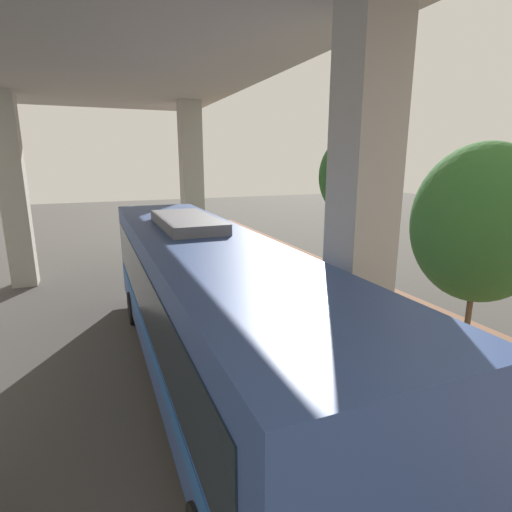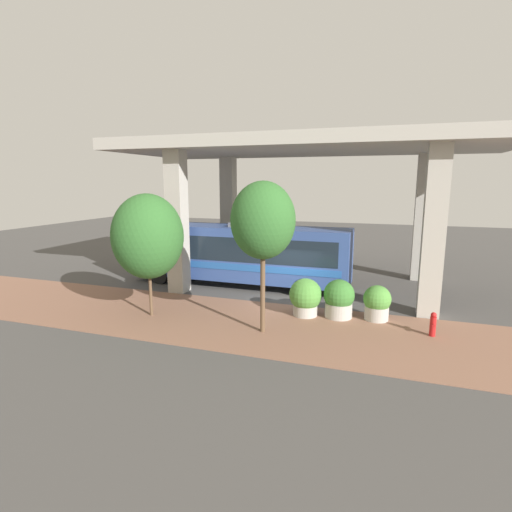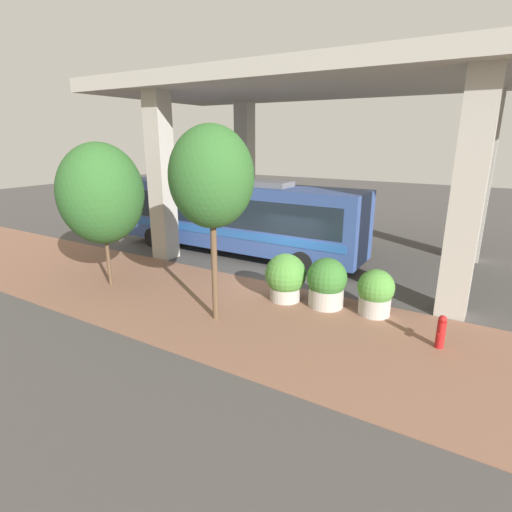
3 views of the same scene
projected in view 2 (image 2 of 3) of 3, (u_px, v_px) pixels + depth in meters
ground_plane at (289, 305)px, 19.15m from camera, size 80.00×80.00×0.00m
sidewalk_strip at (271, 326)px, 16.35m from camera, size 6.00×40.00×0.02m
overpass at (309, 159)px, 21.57m from camera, size 9.40×20.35×8.02m
bus at (238, 251)px, 22.44m from camera, size 2.58×12.51×3.63m
fire_hydrant at (433, 324)px, 15.19m from camera, size 0.48×0.23×0.96m
planter_front at (377, 303)px, 16.95m from camera, size 1.16×1.16×1.52m
planter_middle at (305, 297)px, 17.49m from camera, size 1.43×1.43×1.67m
planter_back at (339, 299)px, 17.26m from camera, size 1.33×1.33×1.69m
street_tree_near at (263, 221)px, 14.92m from camera, size 2.45×2.45×5.88m
street_tree_far at (148, 237)px, 17.00m from camera, size 3.04×3.04×5.35m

